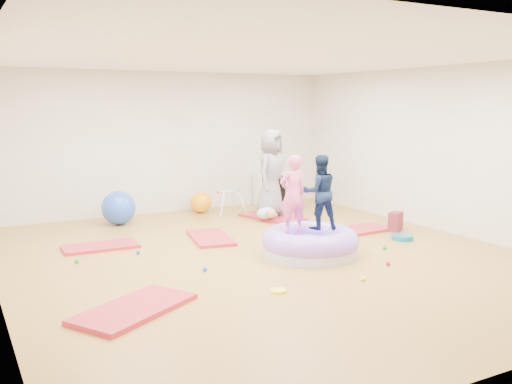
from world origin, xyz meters
TOP-DOWN VIEW (x-y plane):
  - room at (0.00, 0.00)m, footprint 7.01×8.01m
  - gym_mat_front_left at (-2.28, -1.21)m, footprint 1.49×1.26m
  - gym_mat_mid_left at (-1.95, 1.65)m, footprint 1.12×0.59m
  - gym_mat_center_back at (-0.25, 1.38)m, footprint 0.81×1.27m
  - gym_mat_right at (2.24, 0.70)m, footprint 1.20×0.65m
  - gym_mat_rear_right at (1.49, 2.37)m, footprint 0.97×1.39m
  - inflatable_cushion at (0.60, -0.22)m, footprint 1.40×1.40m
  - child_pink at (0.34, -0.16)m, footprint 0.42×0.29m
  - child_navy at (0.81, -0.13)m, footprint 0.61×0.53m
  - adult_caregiver at (1.46, 2.40)m, footprint 0.96×0.89m
  - infant at (1.23, 2.12)m, footprint 0.38×0.39m
  - ball_pit_balls at (0.17, -0.12)m, footprint 4.46×2.63m
  - exercise_ball_blue at (-1.24, 3.22)m, footprint 0.61×0.61m
  - exercise_ball_orange at (0.52, 3.57)m, footprint 0.43×0.43m
  - infant_play_gym at (0.96, 3.22)m, footprint 0.61×0.57m
  - cube_shelf at (2.26, 3.79)m, footprint 0.68×0.34m
  - balance_disc at (2.45, -0.13)m, footprint 0.34×0.34m
  - backpack at (2.80, 0.42)m, footprint 0.33×0.29m
  - yellow_toy at (-0.63, -1.40)m, footprint 0.19×0.19m

SIDE VIEW (x-z plane):
  - yellow_toy at x=-0.63m, z-range 0.00..0.03m
  - gym_mat_mid_left at x=-1.95m, z-range 0.00..0.05m
  - gym_mat_right at x=2.24m, z-range 0.00..0.05m
  - gym_mat_center_back at x=-0.25m, z-range 0.00..0.05m
  - gym_mat_rear_right at x=1.49m, z-range 0.00..0.05m
  - gym_mat_front_left at x=-2.28m, z-range 0.00..0.06m
  - ball_pit_balls at x=0.17m, z-range 0.00..0.06m
  - balance_disc at x=2.45m, z-range 0.00..0.08m
  - backpack at x=2.80m, z-range 0.00..0.33m
  - infant at x=1.23m, z-range 0.06..0.28m
  - inflatable_cushion at x=0.60m, z-range -0.05..0.39m
  - exercise_ball_orange at x=0.52m, z-range 0.00..0.43m
  - exercise_ball_blue at x=-1.24m, z-range 0.00..0.61m
  - infant_play_gym at x=0.96m, z-range 0.08..0.54m
  - cube_shelf at x=2.26m, z-range 0.00..0.68m
  - adult_caregiver at x=1.46m, z-range 0.05..1.70m
  - child_navy at x=0.81m, z-range 0.40..1.49m
  - child_pink at x=0.34m, z-range 0.40..1.51m
  - room at x=0.00m, z-range 0.00..2.80m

